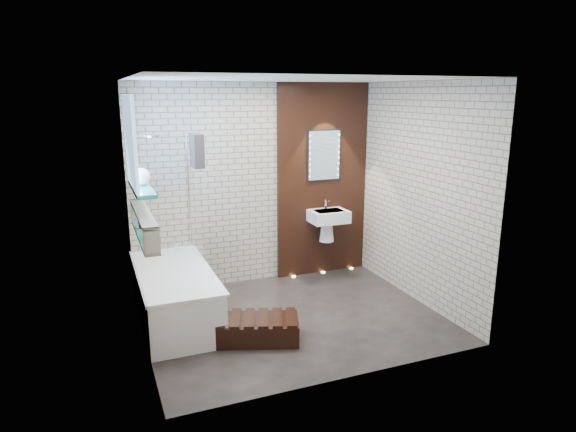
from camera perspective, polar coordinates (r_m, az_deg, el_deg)
name	(u,v)px	position (r m, az deg, el deg)	size (l,w,h in m)	color
ground	(293,318)	(5.75, 0.56, -11.53)	(3.20, 3.20, 0.00)	black
room_shell	(293,205)	(5.33, 0.60, 1.21)	(3.24, 3.20, 2.60)	tan
walnut_panel	(322,181)	(6.84, 3.94, 4.02)	(1.30, 0.06, 2.60)	black
clerestory_window	(133,152)	(5.20, -17.25, 7.00)	(0.18, 1.00, 0.94)	#7FADE0
display_niche	(144,225)	(5.14, -16.07, -0.97)	(0.14, 1.30, 0.26)	teal
bathtub	(175,295)	(5.74, -12.72, -8.77)	(0.79, 1.74, 0.70)	white
bath_screen	(195,198)	(5.92, -10.53, 2.07)	(0.01, 0.78, 1.40)	white
towel	(197,151)	(5.61, -10.32, 7.33)	(0.11, 0.28, 0.37)	black
shower_head	(152,136)	(5.82, -15.16, 8.79)	(0.18, 0.18, 0.02)	silver
washbasin	(328,220)	(6.78, 4.58, -0.51)	(0.50, 0.36, 0.58)	white
led_mirror	(324,155)	(6.76, 4.13, 6.89)	(0.50, 0.02, 0.70)	black
walnut_step	(250,330)	(5.27, -4.37, -12.75)	(0.99, 0.44, 0.22)	black
niche_bottles	(142,223)	(5.31, -16.25, -0.80)	(0.07, 0.51, 0.16)	#B06A1B
sill_vases	(141,177)	(5.30, -16.35, 4.32)	(0.18, 0.18, 0.18)	white
floor_uplights	(323,272)	(7.12, 4.01, -6.40)	(0.96, 0.06, 0.01)	#FFD899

